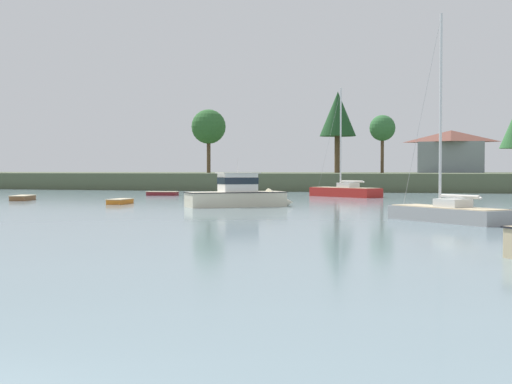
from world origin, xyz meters
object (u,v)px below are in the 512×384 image
Objects in this scene: cruiser_cream at (245,199)px; dinghy_wood at (23,199)px; dinghy_maroon at (163,194)px; sailboat_grey at (448,217)px; dinghy_orange at (120,202)px; sailboat_red at (345,194)px.

dinghy_wood is (-20.52, 4.25, -0.38)m from cruiser_cream.
dinghy_maroon is 39.98m from sailboat_grey.
dinghy_maroon is 0.44× the size of cruiser_cream.
dinghy_wood is 1.23× the size of dinghy_orange.
dinghy_orange is (-9.93, 0.89, -0.39)m from cruiser_cream.
sailboat_grey reaches higher than dinghy_orange.
sailboat_red is at bearing 5.59° from dinghy_maroon.
dinghy_maroon is 0.30× the size of sailboat_red.
sailboat_red is at bearing 32.26° from dinghy_wood.
sailboat_grey is 32.17m from sailboat_red.
sailboat_red is 23.25m from dinghy_orange.
dinghy_wood is (-6.52, -13.63, 0.01)m from dinghy_maroon.
dinghy_maroon is at bearing 128.06° from cruiser_cream.
dinghy_wood is (-34.15, 15.26, -0.07)m from sailboat_grey.
dinghy_wood is at bearing -147.74° from sailboat_red.
dinghy_maroon is at bearing -174.41° from sailboat_red.
dinghy_orange is (4.07, -16.99, -0.01)m from dinghy_maroon.
dinghy_maroon is 17.47m from dinghy_orange.
sailboat_grey is at bearing -26.80° from dinghy_orange.
cruiser_cream is at bearing -5.12° from dinghy_orange.
sailboat_grey is 3.18× the size of dinghy_wood.
cruiser_cream is 2.76× the size of dinghy_orange.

